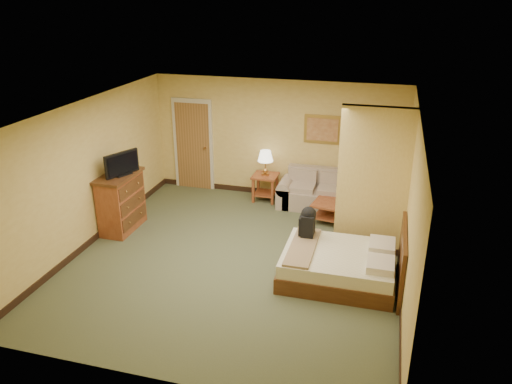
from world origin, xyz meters
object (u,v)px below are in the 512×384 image
(coffee_table, at_px, (330,208))
(bed, at_px, (343,265))
(dresser, at_px, (121,202))
(loveseat, at_px, (317,195))

(coffee_table, height_order, bed, bed)
(coffee_table, bearing_deg, dresser, -160.37)
(coffee_table, bearing_deg, loveseat, 119.38)
(coffee_table, bearing_deg, bed, -77.24)
(loveseat, distance_m, bed, 2.88)
(dresser, distance_m, bed, 4.37)
(loveseat, height_order, bed, bed)
(loveseat, xyz_separation_m, coffee_table, (0.37, -0.66, 0.04))
(coffee_table, relative_size, bed, 0.40)
(loveseat, xyz_separation_m, bed, (0.85, -2.75, 0.00))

